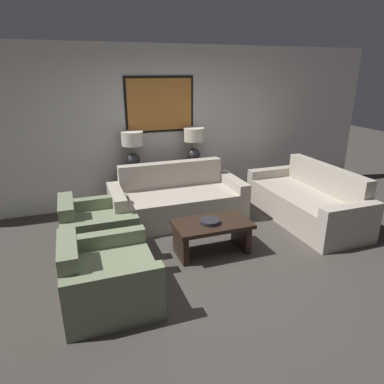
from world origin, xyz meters
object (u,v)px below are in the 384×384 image
(coffee_table, at_px, (212,231))
(table_lamp_left, at_px, (133,144))
(couch_by_side, at_px, (307,202))
(couch_by_back_wall, at_px, (177,201))
(table_lamp_right, at_px, (194,140))
(armchair_near_camera, at_px, (107,279))
(console_table, at_px, (165,184))
(armchair_near_back_wall, at_px, (97,231))
(decorative_bowl, at_px, (210,221))

(coffee_table, bearing_deg, table_lamp_left, 108.62)
(couch_by_side, bearing_deg, couch_by_back_wall, 159.32)
(couch_by_back_wall, relative_size, coffee_table, 2.10)
(table_lamp_right, height_order, coffee_table, table_lamp_right)
(table_lamp_right, relative_size, coffee_table, 0.60)
(couch_by_side, xyz_separation_m, armchair_near_camera, (-3.20, -1.04, -0.02))
(console_table, bearing_deg, coffee_table, -87.07)
(armchair_near_back_wall, relative_size, armchair_near_camera, 1.00)
(armchair_near_back_wall, bearing_deg, console_table, 44.82)
(console_table, xyz_separation_m, armchair_near_camera, (-1.29, -2.43, -0.09))
(table_lamp_left, bearing_deg, table_lamp_right, 0.00)
(couch_by_back_wall, bearing_deg, table_lamp_right, 52.02)
(console_table, relative_size, coffee_table, 1.61)
(armchair_near_back_wall, distance_m, armchair_near_camera, 1.15)
(console_table, relative_size, armchair_near_back_wall, 1.65)
(decorative_bowl, relative_size, armchair_near_back_wall, 0.26)
(coffee_table, bearing_deg, armchair_near_back_wall, 157.50)
(table_lamp_left, height_order, armchair_near_camera, table_lamp_left)
(console_table, relative_size, couch_by_back_wall, 0.77)
(table_lamp_right, bearing_deg, coffee_table, -103.19)
(console_table, height_order, table_lamp_right, table_lamp_right)
(console_table, relative_size, table_lamp_left, 2.67)
(table_lamp_left, relative_size, armchair_near_camera, 0.62)
(table_lamp_left, relative_size, couch_by_side, 0.29)
(console_table, distance_m, armchair_near_camera, 2.76)
(table_lamp_left, bearing_deg, coffee_table, -71.38)
(armchair_near_back_wall, bearing_deg, couch_by_back_wall, 25.05)
(couch_by_side, relative_size, decorative_bowl, 8.17)
(couch_by_back_wall, height_order, decorative_bowl, couch_by_back_wall)
(couch_by_back_wall, distance_m, decorative_bowl, 1.21)
(table_lamp_left, relative_size, decorative_bowl, 2.35)
(table_lamp_left, distance_m, armchair_near_back_wall, 1.71)
(table_lamp_right, distance_m, armchair_near_back_wall, 2.38)
(console_table, distance_m, armchair_near_back_wall, 1.82)
(couch_by_back_wall, height_order, couch_by_side, same)
(table_lamp_left, relative_size, coffee_table, 0.60)
(couch_by_side, distance_m, coffee_table, 1.87)
(console_table, bearing_deg, table_lamp_right, 0.00)
(console_table, xyz_separation_m, couch_by_back_wall, (0.00, -0.68, -0.07))
(table_lamp_right, distance_m, armchair_near_camera, 3.15)
(couch_by_side, relative_size, armchair_near_camera, 2.15)
(couch_by_back_wall, xyz_separation_m, couch_by_side, (1.91, -0.72, 0.00))
(armchair_near_camera, bearing_deg, couch_by_back_wall, 53.61)
(table_lamp_left, distance_m, decorative_bowl, 2.07)
(couch_by_side, relative_size, coffee_table, 2.10)
(decorative_bowl, bearing_deg, coffee_table, 26.52)
(decorative_bowl, xyz_separation_m, armchair_near_back_wall, (-1.35, 0.59, -0.18))
(armchair_near_back_wall, bearing_deg, table_lamp_left, 59.34)
(armchair_near_camera, bearing_deg, table_lamp_right, 53.16)
(console_table, relative_size, couch_by_side, 0.77)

